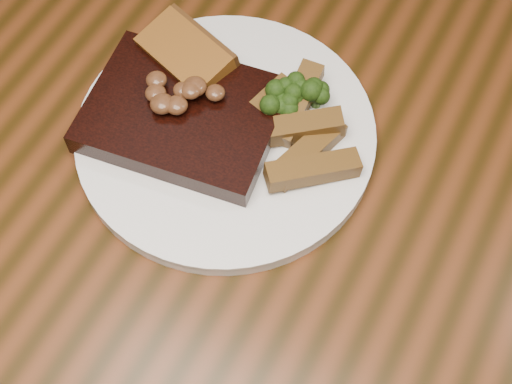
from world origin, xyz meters
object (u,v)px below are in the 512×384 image
dining_table (256,249)px  plate (226,135)px  steak (183,116)px  potato_wedges (278,136)px  garlic_bread (187,66)px

dining_table → plate: plate is taller
steak → potato_wedges: steak is taller
plate → garlic_bread: bearing=147.2°
steak → garlic_bread: (-0.03, 0.06, -0.00)m
plate → steak: 0.05m
garlic_bread → steak: bearing=-43.9°
potato_wedges → dining_table: bearing=-80.0°
steak → potato_wedges: bearing=6.3°
garlic_bread → potato_wedges: 0.13m
plate → steak: steak is taller
plate → potato_wedges: size_ratio=2.57×
plate → garlic_bread: 0.09m
dining_table → plate: (-0.06, 0.06, 0.10)m
dining_table → garlic_bread: size_ratio=16.66×
dining_table → potato_wedges: potato_wedges is taller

